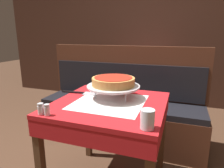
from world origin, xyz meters
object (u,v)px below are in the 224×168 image
at_px(dining_table_rear, 144,73).
at_px(pizza_server, 80,93).
at_px(pizza_pan_stand, 113,87).
at_px(pepper_shaker, 47,110).
at_px(salt_shaker, 41,109).
at_px(water_glass_near, 147,119).
at_px(condiment_caddy, 151,62).
at_px(deep_dish_pizza, 113,81).
at_px(booth_bench, 121,114).
at_px(dining_table_front, 110,114).

relative_size(dining_table_rear, pizza_server, 2.51).
bearing_deg(pizza_pan_stand, pepper_shaker, -120.50).
distance_m(pizza_pan_stand, pizza_server, 0.31).
distance_m(salt_shaker, pepper_shaker, 0.05).
distance_m(water_glass_near, condiment_caddy, 2.15).
bearing_deg(deep_dish_pizza, pizza_server, 175.63).
xyz_separation_m(booth_bench, pizza_pan_stand, (0.13, -0.65, 0.49)).
relative_size(dining_table_front, salt_shaker, 11.30).
distance_m(dining_table_front, water_glass_near, 0.49).
bearing_deg(pepper_shaker, booth_bench, 83.07).
relative_size(pizza_server, condiment_caddy, 1.75).
height_order(dining_table_front, booth_bench, booth_bench).
distance_m(dining_table_rear, salt_shaker, 2.12).
xyz_separation_m(pizza_server, salt_shaker, (-0.02, -0.47, 0.03)).
relative_size(dining_table_front, pizza_pan_stand, 1.95).
bearing_deg(booth_bench, pizza_server, -104.68).
bearing_deg(booth_bench, water_glass_near, -66.71).
bearing_deg(pepper_shaker, salt_shaker, 180.00).
bearing_deg(pizza_pan_stand, pizza_server, 175.63).
xyz_separation_m(pizza_server, pepper_shaker, (0.03, -0.47, 0.03)).
bearing_deg(pizza_pan_stand, deep_dish_pizza, 90.00).
height_order(dining_table_rear, deep_dish_pizza, deep_dish_pizza).
xyz_separation_m(dining_table_front, salt_shaker, (-0.32, -0.35, 0.13)).
bearing_deg(condiment_caddy, dining_table_front, -90.44).
xyz_separation_m(booth_bench, deep_dish_pizza, (0.13, -0.65, 0.54)).
relative_size(salt_shaker, pepper_shaker, 1.01).
xyz_separation_m(dining_table_front, dining_table_rear, (-0.08, 1.75, -0.02)).
distance_m(pizza_server, water_glass_near, 0.77).
bearing_deg(deep_dish_pizza, water_glass_near, -52.03).
bearing_deg(water_glass_near, booth_bench, 113.29).
distance_m(pizza_server, pepper_shaker, 0.47).
relative_size(booth_bench, pepper_shaker, 26.21).
distance_m(pizza_pan_stand, water_glass_near, 0.54).
bearing_deg(pepper_shaker, condiment_caddy, 82.49).
xyz_separation_m(booth_bench, salt_shaker, (-0.18, -1.10, 0.44)).
distance_m(dining_table_front, booth_bench, 0.82).
xyz_separation_m(water_glass_near, condiment_caddy, (-0.31, 2.13, -0.00)).
bearing_deg(deep_dish_pizza, dining_table_rear, 92.59).
distance_m(dining_table_front, pepper_shaker, 0.46).
bearing_deg(deep_dish_pizza, pizza_pan_stand, -90.00).
bearing_deg(water_glass_near, dining_table_front, 134.91).
relative_size(dining_table_rear, deep_dish_pizza, 2.29).
bearing_deg(dining_table_front, pizza_server, 158.22).
bearing_deg(condiment_caddy, water_glass_near, -81.64).
xyz_separation_m(dining_table_rear, deep_dish_pizza, (0.07, -1.65, 0.24)).
relative_size(booth_bench, water_glass_near, 17.37).
height_order(dining_table_rear, water_glass_near, water_glass_near).
relative_size(dining_table_front, deep_dish_pizza, 2.43).
bearing_deg(condiment_caddy, pizza_server, -100.59).
xyz_separation_m(pizza_pan_stand, condiment_caddy, (0.02, 1.71, -0.04)).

